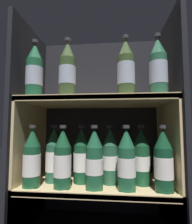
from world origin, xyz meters
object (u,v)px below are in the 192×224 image
Objects in this scene: bottle_lower_front_0 at (32,160)px; bottle_lower_back_1 at (81,157)px; bottle_lower_front_4 at (163,162)px; bottle_lower_back_3 at (142,158)px; bottle_lower_front_3 at (127,161)px; bottle_upper_front_3 at (158,68)px; bottle_upper_front_2 at (126,69)px; bottle_upper_front_0 at (34,72)px; bottle_lower_front_2 at (93,160)px; bottle_upper_front_1 at (67,71)px; bottle_lower_back_2 at (110,157)px; bottle_lower_back_0 at (54,157)px; bottle_lower_front_1 at (63,160)px.

bottle_lower_front_0 and bottle_lower_back_1 have the same top height.
bottle_lower_front_4 and bottle_lower_back_3 have the same top height.
bottle_lower_front_3 and bottle_lower_back_1 have the same top height.
bottle_lower_back_1 is at bearing 166.34° from bottle_upper_front_3.
bottle_upper_front_2 is 1.00× the size of bottle_lower_front_3.
bottle_upper_front_2 is at bearing 0.00° from bottle_upper_front_0.
bottle_lower_front_2 is at bearing 0.00° from bottle_lower_front_0.
bottle_upper_front_1 is 0.50m from bottle_lower_back_3.
bottle_upper_front_3 is at bearing 0.00° from bottle_lower_front_2.
bottle_lower_back_2 is (-0.20, 0.08, -0.37)m from bottle_upper_front_3.
bottle_upper_front_3 is 0.40m from bottle_lower_front_3.
bottle_lower_back_2 is at bearing 13.79° from bottle_upper_front_0.
bottle_lower_back_0 is (0.07, 0.08, -0.00)m from bottle_lower_front_0.
bottle_upper_front_3 is 1.00× the size of bottle_lower_back_3.
bottle_upper_front_0 is 0.53m from bottle_upper_front_3.
bottle_lower_front_0 is (-0.53, -0.00, -0.37)m from bottle_upper_front_3.
bottle_lower_front_0 is at bearing -180.00° from bottle_upper_front_1.
bottle_lower_front_0 and bottle_lower_front_1 have the same top height.
bottle_upper_front_0 reaches higher than bottle_lower_front_4.
bottle_lower_back_1 is at bearing 0.00° from bottle_lower_back_0.
bottle_upper_front_3 reaches higher than bottle_lower_front_4.
bottle_upper_front_3 is at bearing -21.89° from bottle_lower_back_2.
bottle_lower_back_2 is at bearing 130.81° from bottle_upper_front_2.
bottle_lower_back_3 is (0.46, 0.08, 0.00)m from bottle_lower_front_0.
bottle_lower_back_3 is (0.33, 0.08, 0.00)m from bottle_lower_front_1.
bottle_upper_front_0 is 1.00× the size of bottle_lower_front_2.
bottle_upper_front_1 is at bearing 0.00° from bottle_lower_front_0.
bottle_upper_front_3 is at bearing 0.00° from bottle_upper_front_1.
bottle_upper_front_1 reaches higher than bottle_lower_front_4.
bottle_upper_front_3 is 1.00× the size of bottle_lower_front_1.
bottle_lower_back_1 is at bearing 180.00° from bottle_lower_back_3.
bottle_upper_front_0 is 1.00× the size of bottle_lower_back_2.
bottle_lower_front_3 is at bearing -22.16° from bottle_lower_back_1.
bottle_lower_back_1 is at bearing 51.54° from bottle_lower_front_1.
bottle_upper_front_3 is at bearing 0.00° from bottle_lower_front_0.
bottle_lower_front_2 is 0.10m from bottle_lower_back_1.
bottle_lower_front_3 is 1.00× the size of bottle_lower_back_1.
bottle_lower_front_1 is 1.00× the size of bottle_lower_front_4.
bottle_lower_back_0 is at bearing 170.29° from bottle_lower_front_4.
bottle_upper_front_1 is 1.00× the size of bottle_lower_front_4.
bottle_lower_back_2 is (0.19, 0.08, 0.00)m from bottle_lower_front_1.
bottle_lower_front_0 is 1.00× the size of bottle_lower_front_1.
bottle_lower_front_3 is at bearing 180.00° from bottle_upper_front_2.
bottle_lower_front_2 is 0.10m from bottle_lower_back_2.
bottle_upper_front_3 is 0.51m from bottle_lower_back_1.
bottle_lower_front_3 is 1.00× the size of bottle_lower_back_2.
bottle_lower_front_0 is 0.10m from bottle_lower_back_0.
bottle_lower_front_4 is 0.11m from bottle_lower_back_3.
bottle_lower_front_2 and bottle_lower_back_2 have the same top height.
bottle_lower_back_3 is at bearing 127.69° from bottle_upper_front_3.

